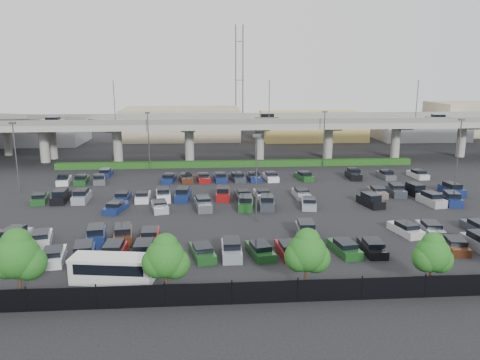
{
  "coord_description": "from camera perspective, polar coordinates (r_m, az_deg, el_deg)",
  "views": [
    {
      "loc": [
        -5.79,
        -60.31,
        17.13
      ],
      "look_at": [
        -0.92,
        5.14,
        2.0
      ],
      "focal_mm": 35.0,
      "sensor_mm": 36.0,
      "label": 1
    }
  ],
  "objects": [
    {
      "name": "ground",
      "position": [
        62.96,
        1.19,
        -2.81
      ],
      "size": [
        280.0,
        280.0,
        0.0
      ],
      "primitive_type": "plane",
      "color": "black"
    },
    {
      "name": "overpass",
      "position": [
        93.0,
        -0.79,
        6.71
      ],
      "size": [
        150.0,
        13.0,
        15.8
      ],
      "color": "gray",
      "rests_on": "ground"
    },
    {
      "name": "hedge",
      "position": [
        87.09,
        -0.36,
        2.01
      ],
      "size": [
        66.0,
        1.6,
        1.1
      ],
      "primitive_type": "cube",
      "color": "#153D11",
      "rests_on": "ground"
    },
    {
      "name": "fence",
      "position": [
        36.6,
        5.36,
        -13.39
      ],
      "size": [
        70.0,
        0.1,
        2.0
      ],
      "color": "black",
      "rests_on": "ground"
    },
    {
      "name": "tree_row",
      "position": [
        36.99,
        6.23,
        -8.68
      ],
      "size": [
        65.07,
        3.66,
        5.94
      ],
      "color": "#332316",
      "rests_on": "ground"
    },
    {
      "name": "shuttle_bus",
      "position": [
        41.1,
        -15.25,
        -10.3
      ],
      "size": [
        7.17,
        3.37,
        2.21
      ],
      "color": "silver",
      "rests_on": "ground"
    },
    {
      "name": "parked_cars",
      "position": [
        58.6,
        0.28,
        -3.37
      ],
      "size": [
        62.84,
        41.54,
        1.67
      ],
      "color": "#A7A8AC",
      "rests_on": "ground"
    },
    {
      "name": "light_poles",
      "position": [
        63.27,
        -2.68,
        3.06
      ],
      "size": [
        66.9,
        48.38,
        10.3
      ],
      "color": "#444449",
      "rests_on": "ground"
    },
    {
      "name": "distant_buildings",
      "position": [
        124.18,
        4.22,
        6.76
      ],
      "size": [
        138.0,
        24.0,
        9.0
      ],
      "color": "gray",
      "rests_on": "ground"
    },
    {
      "name": "comm_tower",
      "position": [
        134.67,
        -0.08,
        12.34
      ],
      "size": [
        2.4,
        2.4,
        30.0
      ],
      "color": "#444449",
      "rests_on": "ground"
    }
  ]
}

